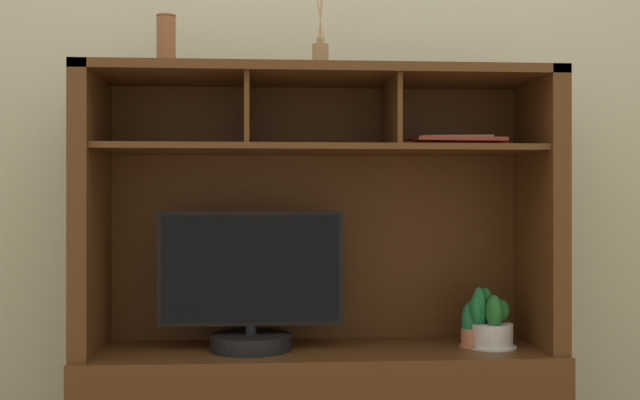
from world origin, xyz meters
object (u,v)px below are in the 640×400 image
object	(u,v)px
tv_monitor	(251,293)
ceramic_vase	(166,41)
magazine_stack_left	(451,143)
media_console	(320,364)
potted_fern	(491,326)
diffuser_bottle	(320,56)
potted_orchid	(476,321)

from	to	relation	value
tv_monitor	ceramic_vase	size ratio (longest dim) A/B	3.41
tv_monitor	magazine_stack_left	bearing A→B (deg)	5.50
media_console	potted_fern	world-z (taller)	media_console
potted_fern	diffuser_bottle	bearing A→B (deg)	178.12
potted_fern	media_console	bearing A→B (deg)	175.28
tv_monitor	magazine_stack_left	xyz separation A→B (m)	(0.69, 0.07, 0.51)
magazine_stack_left	ceramic_vase	bearing A→B (deg)	-176.94
tv_monitor	ceramic_vase	bearing A→B (deg)	177.01
tv_monitor	potted_fern	bearing A→B (deg)	-0.97
media_console	ceramic_vase	bearing A→B (deg)	-177.84
media_console	diffuser_bottle	distance (m)	1.04
diffuser_bottle	media_console	bearing A→B (deg)	90.00
potted_orchid	ceramic_vase	xyz separation A→B (m)	(-1.04, 0.01, 0.93)
magazine_stack_left	diffuser_bottle	xyz separation A→B (m)	(-0.46, -0.06, 0.28)
media_console	potted_orchid	size ratio (longest dim) A/B	7.71
potted_fern	diffuser_bottle	size ratio (longest dim) A/B	0.81
potted_orchid	potted_fern	bearing A→B (deg)	-23.87
media_console	potted_orchid	world-z (taller)	media_console
diffuser_bottle	ceramic_vase	size ratio (longest dim) A/B	1.35
diffuser_bottle	ceramic_vase	bearing A→B (deg)	178.96
potted_orchid	tv_monitor	bearing A→B (deg)	-179.47
media_console	ceramic_vase	xyz separation A→B (m)	(-0.51, -0.02, 1.08)
diffuser_bottle	potted_fern	bearing A→B (deg)	-1.88
potted_fern	tv_monitor	bearing A→B (deg)	179.03
diffuser_bottle	potted_orchid	bearing A→B (deg)	0.18
potted_orchid	potted_fern	xyz separation A→B (m)	(0.05, -0.02, -0.01)
potted_fern	ceramic_vase	xyz separation A→B (m)	(-1.09, 0.03, 0.95)
potted_orchid	magazine_stack_left	xyz separation A→B (m)	(-0.07, 0.06, 0.61)
tv_monitor	potted_orchid	world-z (taller)	tv_monitor
potted_fern	diffuser_bottle	distance (m)	1.07
tv_monitor	media_console	bearing A→B (deg)	8.30
potted_orchid	magazine_stack_left	distance (m)	0.61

